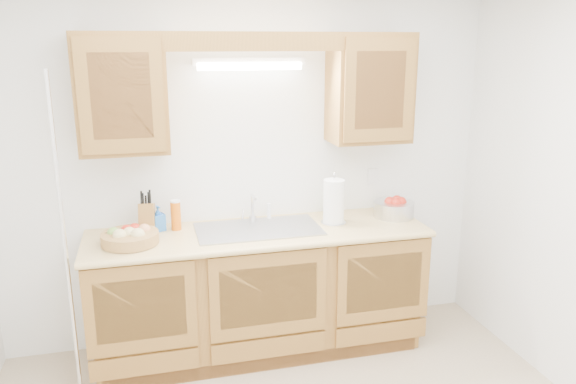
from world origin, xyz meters
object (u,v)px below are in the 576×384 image
object	(u,v)px
paper_towel	(334,202)
apple_bowl	(394,208)
knife_block	(147,218)
fruit_basket	(130,236)

from	to	relation	value
paper_towel	apple_bowl	world-z (taller)	paper_towel
apple_bowl	knife_block	bearing A→B (deg)	177.54
paper_towel	apple_bowl	bearing A→B (deg)	4.74
paper_towel	apple_bowl	distance (m)	0.49
knife_block	apple_bowl	xyz separation A→B (m)	(1.75, -0.08, -0.04)
knife_block	paper_towel	size ratio (longest dim) A/B	0.80
knife_block	paper_towel	world-z (taller)	paper_towel
knife_block	paper_towel	xyz separation A→B (m)	(1.27, -0.12, 0.05)
knife_block	apple_bowl	bearing A→B (deg)	3.27
fruit_basket	paper_towel	world-z (taller)	paper_towel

